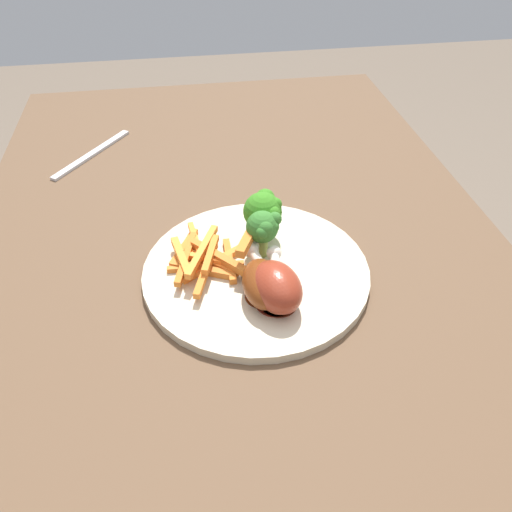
{
  "coord_description": "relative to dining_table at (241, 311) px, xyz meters",
  "views": [
    {
      "loc": [
        0.52,
        -0.06,
        1.2
      ],
      "look_at": [
        0.04,
        0.02,
        0.79
      ],
      "focal_mm": 35.91,
      "sensor_mm": 36.0,
      "label": 1
    }
  ],
  "objects": [
    {
      "name": "chicken_drumstick_far",
      "position": [
        0.09,
        0.02,
        0.14
      ],
      "size": [
        0.13,
        0.05,
        0.04
      ],
      "color": "#4D1D0A",
      "rests_on": "dinner_plate"
    },
    {
      "name": "broccoli_floret_front",
      "position": [
        -0.03,
        0.04,
        0.16
      ],
      "size": [
        0.06,
        0.05,
        0.07
      ],
      "color": "#78B750",
      "rests_on": "dinner_plate"
    },
    {
      "name": "fork",
      "position": [
        -0.31,
        -0.22,
        0.11
      ],
      "size": [
        0.16,
        0.12,
        0.0
      ],
      "primitive_type": "cube",
      "rotation": [
        0.0,
        0.0,
        2.51
      ],
      "color": "silver",
      "rests_on": "dining_table"
    },
    {
      "name": "carrot_fries_pile",
      "position": [
        0.03,
        -0.04,
        0.13
      ],
      "size": [
        0.15,
        0.13,
        0.04
      ],
      "color": "orange",
      "rests_on": "dinner_plate"
    },
    {
      "name": "broccoli_floret_middle",
      "position": [
        0.02,
        0.03,
        0.17
      ],
      "size": [
        0.05,
        0.05,
        0.07
      ],
      "color": "#8DA048",
      "rests_on": "dinner_plate"
    },
    {
      "name": "ground_plane",
      "position": [
        0.0,
        0.0,
        -0.64
      ],
      "size": [
        6.0,
        6.0,
        0.0
      ],
      "primitive_type": "plane",
      "color": "#6B5B4C"
    },
    {
      "name": "dinner_plate",
      "position": [
        0.04,
        0.02,
        0.12
      ],
      "size": [
        0.29,
        0.29,
        0.01
      ],
      "primitive_type": "cylinder",
      "color": "beige",
      "rests_on": "dining_table"
    },
    {
      "name": "chicken_drumstick_extra",
      "position": [
        0.1,
        0.03,
        0.14
      ],
      "size": [
        0.11,
        0.06,
        0.04
      ],
      "color": "#521D10",
      "rests_on": "dinner_plate"
    },
    {
      "name": "chicken_drumstick_near",
      "position": [
        0.1,
        0.03,
        0.15
      ],
      "size": [
        0.13,
        0.07,
        0.05
      ],
      "color": "maroon",
      "rests_on": "dinner_plate"
    },
    {
      "name": "dining_table",
      "position": [
        0.0,
        0.0,
        0.0
      ],
      "size": [
        1.21,
        0.75,
        0.75
      ],
      "color": "brown",
      "rests_on": "ground_plane"
    }
  ]
}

